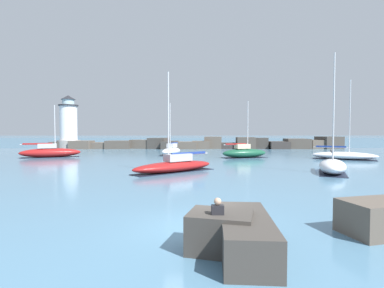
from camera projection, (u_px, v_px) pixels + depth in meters
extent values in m
plane|color=teal|center=(197.00, 227.00, 11.11)|extent=(600.00, 600.00, 0.00)
cube|color=teal|center=(188.00, 141.00, 124.11)|extent=(400.00, 116.00, 0.01)
cube|color=#423D38|center=(63.00, 145.00, 64.47)|extent=(5.46, 4.01, 1.44)
cube|color=brown|center=(82.00, 145.00, 63.41)|extent=(4.74, 3.82, 1.71)
cube|color=brown|center=(99.00, 145.00, 64.13)|extent=(3.74, 3.75, 1.33)
cube|color=#4C443D|center=(118.00, 145.00, 63.99)|extent=(5.08, 4.10, 1.69)
cube|color=brown|center=(143.00, 144.00, 64.70)|extent=(5.73, 4.35, 1.88)
cube|color=#423D38|center=(159.00, 143.00, 64.71)|extent=(4.75, 5.77, 2.28)
cube|color=#423D38|center=(170.00, 145.00, 63.54)|extent=(3.62, 5.50, 1.64)
cube|color=brown|center=(186.00, 145.00, 63.66)|extent=(5.29, 5.21, 1.48)
cube|color=brown|center=(201.00, 145.00, 63.88)|extent=(3.87, 4.53, 1.63)
cube|color=brown|center=(213.00, 143.00, 64.77)|extent=(4.12, 5.02, 2.55)
cube|color=#383330|center=(228.00, 146.00, 64.93)|extent=(3.64, 4.80, 1.22)
cube|color=#4C443D|center=(245.00, 143.00, 63.97)|extent=(4.17, 5.08, 2.45)
cube|color=#423D38|center=(261.00, 143.00, 64.37)|extent=(3.56, 3.73, 2.31)
cube|color=#383330|center=(278.00, 145.00, 63.86)|extent=(4.25, 4.87, 1.54)
cube|color=#4C443D|center=(297.00, 144.00, 64.57)|extent=(5.34, 5.85, 2.11)
cube|color=brown|center=(315.00, 144.00, 64.79)|extent=(3.68, 4.57, 1.85)
cube|color=#423D38|center=(329.00, 142.00, 64.94)|extent=(4.88, 5.25, 2.58)
cylinder|color=gray|center=(69.00, 144.00, 64.87)|extent=(4.82, 4.82, 1.80)
cylinder|color=white|center=(69.00, 123.00, 64.69)|extent=(3.57, 3.57, 7.37)
cylinder|color=#232328|center=(68.00, 105.00, 64.54)|extent=(4.11, 4.11, 0.25)
cylinder|color=silver|center=(68.00, 102.00, 64.51)|extent=(2.50, 2.50, 1.15)
cone|color=#232328|center=(68.00, 97.00, 64.47)|extent=(3.04, 3.04, 0.90)
cube|color=brown|center=(378.00, 217.00, 10.32)|extent=(2.69, 2.14, 1.17)
cube|color=#423D38|center=(220.00, 232.00, 8.87)|extent=(2.19, 1.91, 1.16)
cube|color=#423D38|center=(246.00, 235.00, 8.77)|extent=(1.76, 3.96, 1.04)
ellipsoid|color=#195138|center=(244.00, 153.00, 41.21)|extent=(6.81, 3.82, 1.26)
cube|color=black|center=(244.00, 158.00, 41.24)|extent=(6.49, 3.69, 0.03)
cube|color=beige|center=(242.00, 146.00, 41.08)|extent=(2.19, 1.64, 0.64)
cylinder|color=silver|center=(248.00, 125.00, 41.20)|extent=(0.12, 0.12, 6.54)
cylinder|color=#BCBCC1|center=(236.00, 145.00, 40.78)|extent=(3.45, 1.11, 0.10)
cube|color=maroon|center=(236.00, 144.00, 40.77)|extent=(2.97, 1.06, 0.20)
ellipsoid|color=maroon|center=(51.00, 153.00, 41.91)|extent=(8.11, 4.84, 1.28)
cube|color=black|center=(51.00, 157.00, 41.93)|extent=(7.73, 4.65, 0.03)
cube|color=#B2B2B7|center=(47.00, 146.00, 41.72)|extent=(2.62, 1.92, 0.64)
cylinder|color=silver|center=(55.00, 127.00, 41.99)|extent=(0.12, 0.12, 6.04)
cylinder|color=#BCBCC1|center=(38.00, 144.00, 41.25)|extent=(4.08, 1.72, 0.10)
cube|color=maroon|center=(38.00, 144.00, 41.24)|extent=(3.51, 1.57, 0.20)
ellipsoid|color=white|center=(171.00, 151.00, 46.46)|extent=(3.79, 6.53, 1.11)
cube|color=black|center=(171.00, 155.00, 46.48)|extent=(3.66, 6.22, 0.03)
cube|color=silver|center=(172.00, 146.00, 46.73)|extent=(1.61, 2.11, 0.64)
cylinder|color=silver|center=(170.00, 125.00, 45.86)|extent=(0.12, 0.12, 6.88)
cylinder|color=#BCBCC1|center=(174.00, 144.00, 47.61)|extent=(1.15, 3.29, 0.10)
cube|color=navy|center=(174.00, 143.00, 47.61)|extent=(1.08, 2.83, 0.20)
ellipsoid|color=white|center=(332.00, 166.00, 25.58)|extent=(4.13, 5.83, 1.21)
cube|color=black|center=(332.00, 173.00, 25.60)|extent=(3.98, 5.57, 0.03)
cylinder|color=silver|center=(334.00, 106.00, 25.00)|extent=(0.12, 0.12, 8.94)
cylinder|color=#BCBCC1|center=(332.00, 152.00, 26.53)|extent=(1.29, 2.78, 0.10)
cube|color=#4C4C51|center=(332.00, 151.00, 26.53)|extent=(1.20, 2.41, 0.20)
ellipsoid|color=maroon|center=(174.00, 167.00, 26.54)|extent=(7.74, 6.78, 0.94)
cube|color=black|center=(174.00, 172.00, 26.56)|extent=(7.39, 6.48, 0.03)
cube|color=#B2B2B7|center=(178.00, 157.00, 26.78)|extent=(2.63, 2.41, 0.64)
cylinder|color=silver|center=(168.00, 117.00, 25.97)|extent=(0.12, 0.12, 7.80)
cylinder|color=#BCBCC1|center=(189.00, 154.00, 27.58)|extent=(3.65, 2.98, 0.10)
cube|color=navy|center=(189.00, 153.00, 27.57)|extent=(3.17, 2.62, 0.20)
ellipsoid|color=white|center=(344.00, 156.00, 38.61)|extent=(8.01, 5.90, 0.99)
cube|color=black|center=(344.00, 159.00, 38.62)|extent=(7.64, 5.67, 0.03)
cylinder|color=silver|center=(350.00, 116.00, 38.13)|extent=(0.12, 0.12, 9.19)
cylinder|color=#BCBCC1|center=(331.00, 147.00, 39.28)|extent=(3.80, 2.13, 0.10)
cube|color=navy|center=(331.00, 147.00, 39.28)|extent=(3.28, 1.91, 0.20)
cylinder|color=#282833|center=(214.00, 240.00, 8.66)|extent=(0.14, 0.14, 0.79)
cylinder|color=#282833|center=(221.00, 240.00, 8.67)|extent=(0.14, 0.14, 0.79)
cube|color=#232328|center=(218.00, 216.00, 8.64)|extent=(0.36, 0.22, 0.63)
sphere|color=tan|center=(218.00, 201.00, 8.62)|extent=(0.22, 0.22, 0.22)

